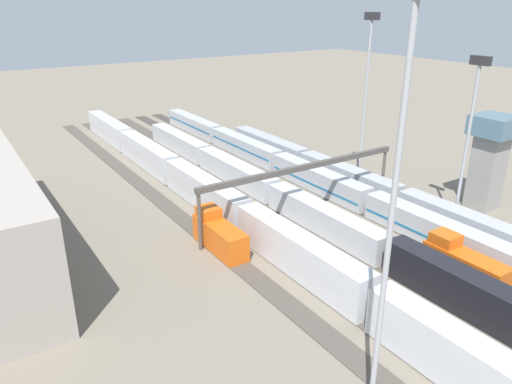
{
  "coord_description": "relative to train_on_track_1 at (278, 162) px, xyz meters",
  "views": [
    {
      "loc": [
        -62.91,
        42.41,
        30.84
      ],
      "look_at": [
        -2.84,
        2.94,
        2.5
      ],
      "focal_mm": 33.96,
      "sensor_mm": 36.0,
      "label": 1
    }
  ],
  "objects": [
    {
      "name": "track_bed_5",
      "position": [
        -9.18,
        20.0,
        -1.95
      ],
      "size": [
        140.0,
        2.8,
        0.12
      ],
      "primitive_type": "cube",
      "color": "#4C443D",
      "rests_on": "ground_plane"
    },
    {
      "name": "train_on_track_2",
      "position": [
        -44.0,
        5.0,
        0.15
      ],
      "size": [
        10.0,
        3.0,
        5.0
      ],
      "color": "#D85914",
      "rests_on": "ground_plane"
    },
    {
      "name": "train_on_track_3",
      "position": [
        -11.51,
        10.0,
        0.08
      ],
      "size": [
        90.6,
        3.0,
        4.4
      ],
      "color": "black",
      "rests_on": "ground_plane"
    },
    {
      "name": "control_tower",
      "position": [
        -32.05,
        -17.24,
        6.63
      ],
      "size": [
        6.0,
        6.0,
        14.88
      ],
      "color": "gray",
      "rests_on": "ground_plane"
    },
    {
      "name": "ground_plane",
      "position": [
        -9.18,
        10.0,
        -2.01
      ],
      "size": [
        400.0,
        400.0,
        0.0
      ],
      "primitive_type": "plane",
      "color": "#756B5B"
    },
    {
      "name": "track_bed_6",
      "position": [
        -9.18,
        25.0,
        -1.95
      ],
      "size": [
        140.0,
        2.8,
        0.12
      ],
      "primitive_type": "cube",
      "color": "#4C443D",
      "rests_on": "ground_plane"
    },
    {
      "name": "track_bed_1",
      "position": [
        -9.18,
        0.0,
        -1.95
      ],
      "size": [
        140.0,
        2.8,
        0.12
      ],
      "primitive_type": "cube",
      "color": "#3D3833",
      "rests_on": "ground_plane"
    },
    {
      "name": "track_bed_2",
      "position": [
        -9.18,
        5.0,
        -1.95
      ],
      "size": [
        140.0,
        2.8,
        0.12
      ],
      "primitive_type": "cube",
      "color": "#3D3833",
      "rests_on": "ground_plane"
    },
    {
      "name": "light_mast_1",
      "position": [
        -52.18,
        28.34,
        18.09
      ],
      "size": [
        2.8,
        0.7,
        32.32
      ],
      "color": "#9EA0A5",
      "rests_on": "ground_plane"
    },
    {
      "name": "light_mast_0",
      "position": [
        -14.23,
        -7.61,
        16.47
      ],
      "size": [
        2.8,
        0.7,
        29.31
      ],
      "color": "#9EA0A5",
      "rests_on": "ground_plane"
    },
    {
      "name": "train_on_track_0",
      "position": [
        -26.15,
        -5.0,
        0.01
      ],
      "size": [
        95.6,
        3.0,
        3.8
      ],
      "color": "#A8AAB2",
      "rests_on": "ground_plane"
    },
    {
      "name": "track_bed_3",
      "position": [
        -9.18,
        10.0,
        -1.95
      ],
      "size": [
        140.0,
        2.8,
        0.12
      ],
      "primitive_type": "cube",
      "color": "#4C443D",
      "rests_on": "ground_plane"
    },
    {
      "name": "train_on_track_1",
      "position": [
        0.0,
        0.0,
        0.0
      ],
      "size": [
        95.6,
        3.06,
        3.8
      ],
      "color": "#B7BABF",
      "rests_on": "ground_plane"
    },
    {
      "name": "track_bed_0",
      "position": [
        -9.18,
        -5.0,
        -1.95
      ],
      "size": [
        140.0,
        2.8,
        0.12
      ],
      "primitive_type": "cube",
      "color": "#3D3833",
      "rests_on": "ground_plane"
    },
    {
      "name": "train_on_track_5",
      "position": [
        -7.88,
        20.0,
        0.61
      ],
      "size": [
        119.8,
        3.0,
        5.0
      ],
      "color": "silver",
      "rests_on": "ground_plane"
    },
    {
      "name": "train_on_track_6",
      "position": [
        -21.41,
        25.0,
        0.15
      ],
      "size": [
        10.0,
        3.0,
        5.0
      ],
      "color": "#D85914",
      "rests_on": "ground_plane"
    },
    {
      "name": "light_mast_2",
      "position": [
        -34.1,
        -7.46,
        13.74
      ],
      "size": [
        2.8,
        0.7,
        24.32
      ],
      "color": "#9EA0A5",
      "rests_on": "ground_plane"
    },
    {
      "name": "signal_gantry",
      "position": [
        -20.14,
        10.0,
        5.65
      ],
      "size": [
        0.7,
        35.0,
        8.8
      ],
      "color": "#4C4742",
      "rests_on": "ground_plane"
    },
    {
      "name": "track_bed_4",
      "position": [
        -9.18,
        15.0,
        -1.95
      ],
      "size": [
        140.0,
        2.8,
        0.12
      ],
      "primitive_type": "cube",
      "color": "#4C443D",
      "rests_on": "ground_plane"
    }
  ]
}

